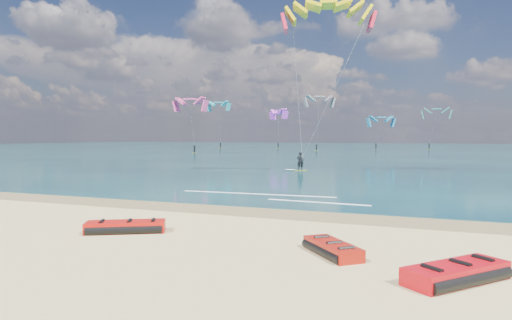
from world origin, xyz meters
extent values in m
plane|color=tan|center=(0.00, 40.00, 0.00)|extent=(320.00, 320.00, 0.00)
cube|color=olive|center=(0.00, 3.00, 0.00)|extent=(320.00, 2.40, 0.01)
cube|color=#092536|center=(0.00, 104.00, 0.02)|extent=(320.00, 200.00, 0.04)
cube|color=yellow|center=(-1.20, 24.79, 0.07)|extent=(1.19, 1.03, 0.05)
imported|color=black|center=(-1.20, 24.79, 0.88)|extent=(0.64, 0.48, 1.60)
cylinder|color=black|center=(-0.93, 24.52, 1.11)|extent=(0.41, 0.33, 0.04)
cube|color=white|center=(4.95, 6.30, 0.04)|extent=(4.88, 0.59, 0.01)
cube|color=white|center=(1.24, 8.10, 0.04)|extent=(8.39, 0.54, 0.01)
camera|label=1|loc=(9.94, -13.92, 3.03)|focal=32.00mm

